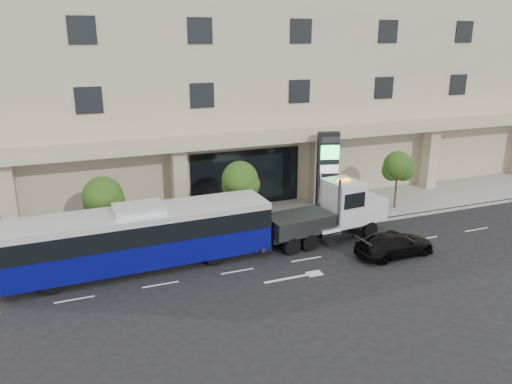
# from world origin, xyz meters

# --- Properties ---
(ground) EXTENTS (120.00, 120.00, 0.00)m
(ground) POSITION_xyz_m (0.00, 0.00, 0.00)
(ground) COLOR black
(ground) RESTS_ON ground
(sidewalk) EXTENTS (120.00, 6.00, 0.15)m
(sidewalk) POSITION_xyz_m (0.00, 5.00, 0.07)
(sidewalk) COLOR gray
(sidewalk) RESTS_ON ground
(curb) EXTENTS (120.00, 0.30, 0.15)m
(curb) POSITION_xyz_m (0.00, 2.00, 0.07)
(curb) COLOR gray
(curb) RESTS_ON ground
(convention_center) EXTENTS (60.00, 17.60, 20.00)m
(convention_center) POSITION_xyz_m (-0.00, 15.42, 9.97)
(convention_center) COLOR tan
(convention_center) RESTS_ON ground
(tree_left) EXTENTS (2.27, 2.20, 4.22)m
(tree_left) POSITION_xyz_m (-9.97, 3.59, 3.11)
(tree_left) COLOR #422B19
(tree_left) RESTS_ON sidewalk
(tree_mid) EXTENTS (2.28, 2.20, 4.38)m
(tree_mid) POSITION_xyz_m (-1.97, 3.59, 3.26)
(tree_mid) COLOR #422B19
(tree_mid) RESTS_ON sidewalk
(tree_right) EXTENTS (2.10, 2.00, 4.04)m
(tree_right) POSITION_xyz_m (9.53, 3.59, 3.04)
(tree_right) COLOR #422B19
(tree_right) RESTS_ON sidewalk
(city_bus) EXTENTS (13.70, 3.22, 3.45)m
(city_bus) POSITION_xyz_m (-8.49, 0.78, 1.76)
(city_bus) COLOR black
(city_bus) RESTS_ON ground
(tow_truck) EXTENTS (8.74, 2.89, 3.96)m
(tow_truck) POSITION_xyz_m (2.71, 0.65, 1.63)
(tow_truck) COLOR #2D3033
(tow_truck) RESTS_ON ground
(black_sedan) EXTENTS (4.74, 2.09, 1.35)m
(black_sedan) POSITION_xyz_m (4.78, -2.79, 0.68)
(black_sedan) COLOR black
(black_sedan) RESTS_ON ground
(signage_pylon) EXTENTS (1.47, 0.86, 5.60)m
(signage_pylon) POSITION_xyz_m (4.40, 4.29, 3.00)
(signage_pylon) COLOR black
(signage_pylon) RESTS_ON sidewalk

